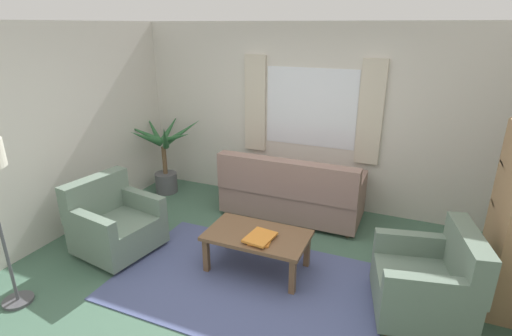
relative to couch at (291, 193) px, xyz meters
name	(u,v)px	position (x,y,z in m)	size (l,w,h in m)	color
ground_plane	(247,283)	(0.06, -1.61, -0.37)	(6.24, 6.24, 0.00)	#476B56
wall_back	(311,117)	(0.06, 0.65, 0.93)	(5.32, 0.12, 2.60)	silver
wall_left	(42,137)	(-2.60, -1.61, 0.93)	(0.12, 4.40, 2.60)	silver
window_with_curtains	(310,108)	(0.06, 0.56, 1.08)	(1.98, 0.07, 1.40)	white
area_rug	(247,283)	(0.06, -1.61, -0.36)	(2.74, 1.75, 0.01)	#4C5684
couch	(291,193)	(0.00, 0.00, 0.00)	(1.90, 0.82, 0.92)	gray
armchair_left	(114,223)	(-1.66, -1.62, -0.01)	(0.94, 0.96, 0.88)	slate
armchair_right	(429,282)	(1.78, -1.38, -0.01)	(0.98, 0.99, 0.88)	slate
coffee_table	(257,238)	(0.06, -1.33, 0.01)	(1.10, 0.64, 0.44)	brown
book_stack_on_table	(260,238)	(0.14, -1.43, 0.10)	(0.30, 0.36, 0.04)	orange
potted_plant	(164,157)	(-2.12, 0.06, 0.23)	(1.14, 1.23, 1.26)	#56565B
bookshelf	(512,218)	(2.41, -0.85, 0.51)	(0.30, 0.94, 1.72)	#A87F56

